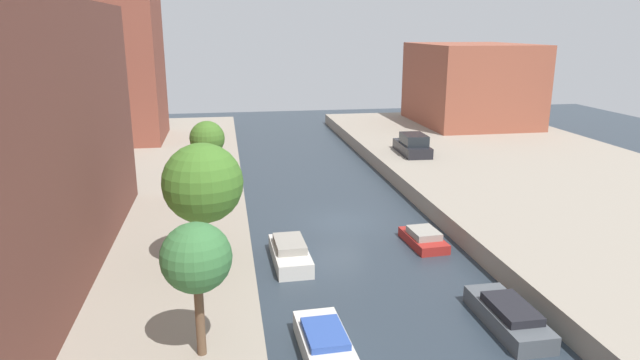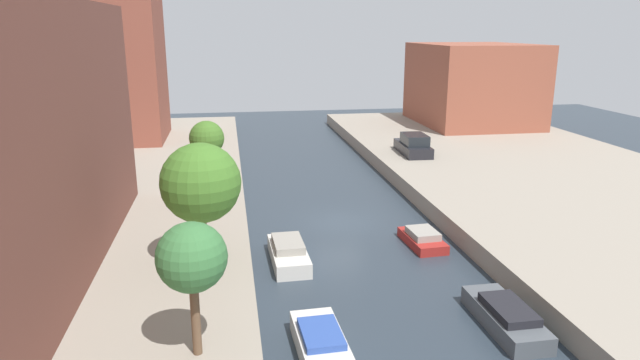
{
  "view_description": "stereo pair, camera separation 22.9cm",
  "coord_description": "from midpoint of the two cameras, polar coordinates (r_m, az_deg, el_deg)",
  "views": [
    {
      "loc": [
        -5.91,
        -28.01,
        10.22
      ],
      "look_at": [
        -0.23,
        5.02,
        1.04
      ],
      "focal_mm": 31.38,
      "sensor_mm": 36.0,
      "label": 1
    },
    {
      "loc": [
        -5.68,
        -28.05,
        10.22
      ],
      "look_at": [
        -0.23,
        5.02,
        1.04
      ],
      "focal_mm": 31.38,
      "sensor_mm": 36.0,
      "label": 2
    }
  ],
  "objects": [
    {
      "name": "apartment_tower_far",
      "position": [
        50.04,
        -22.39,
        15.67
      ],
      "size": [
        10.0,
        8.14,
        20.96
      ],
      "primitive_type": "cube",
      "color": "brown",
      "rests_on": "quay_left"
    },
    {
      "name": "moored_boat_left_2",
      "position": [
        25.3,
        -3.34,
        -7.46
      ],
      "size": [
        1.61,
        3.95,
        1.02
      ],
      "color": "beige",
      "rests_on": "ground_plane"
    },
    {
      "name": "quay_left",
      "position": [
        31.06,
        -26.51,
        -4.6
      ],
      "size": [
        20.0,
        64.0,
        1.0
      ],
      "primitive_type": "cube",
      "color": "gray",
      "rests_on": "ground_plane"
    },
    {
      "name": "ground_plane",
      "position": [
        30.39,
        1.82,
        -4.34
      ],
      "size": [
        84.0,
        84.0,
        0.0
      ],
      "primitive_type": "plane",
      "color": "#28333D"
    },
    {
      "name": "moored_boat_right_2",
      "position": [
        27.68,
        10.27,
        -5.88
      ],
      "size": [
        1.63,
        3.09,
        0.79
      ],
      "color": "maroon",
      "rests_on": "ground_plane"
    },
    {
      "name": "street_tree_0",
      "position": [
        16.1,
        -12.91,
        -7.84
      ],
      "size": [
        2.01,
        2.01,
        4.04
      ],
      "color": "brown",
      "rests_on": "quay_left"
    },
    {
      "name": "street_tree_1",
      "position": [
        22.2,
        -12.16,
        -0.34
      ],
      "size": [
        3.16,
        3.16,
        4.95
      ],
      "color": "brown",
      "rests_on": "quay_left"
    },
    {
      "name": "parked_car",
      "position": [
        42.64,
        9.28,
        3.5
      ],
      "size": [
        2.04,
        4.6,
        1.53
      ],
      "color": "black",
      "rests_on": "quay_right"
    },
    {
      "name": "street_tree_2",
      "position": [
        30.04,
        -11.64,
        3.98
      ],
      "size": [
        1.84,
        1.84,
        4.51
      ],
      "color": "brown",
      "rests_on": "quay_left"
    },
    {
      "name": "moored_boat_right_1",
      "position": [
        21.25,
        18.35,
        -13.03
      ],
      "size": [
        1.52,
        4.11,
        0.95
      ],
      "color": "#4C5156",
      "rests_on": "ground_plane"
    },
    {
      "name": "low_block_right",
      "position": [
        57.4,
        14.99,
        9.44
      ],
      "size": [
        10.0,
        12.23,
        7.69
      ],
      "primitive_type": "cube",
      "color": "brown",
      "rests_on": "quay_right"
    },
    {
      "name": "moored_boat_left_1",
      "position": [
        18.72,
        0.09,
        -16.3
      ],
      "size": [
        1.61,
        3.57,
        0.91
      ],
      "color": "beige",
      "rests_on": "ground_plane"
    },
    {
      "name": "quay_right",
      "position": [
        36.23,
        25.78,
        -1.81
      ],
      "size": [
        20.0,
        64.0,
        1.0
      ],
      "primitive_type": "cube",
      "color": "gray",
      "rests_on": "ground_plane"
    }
  ]
}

